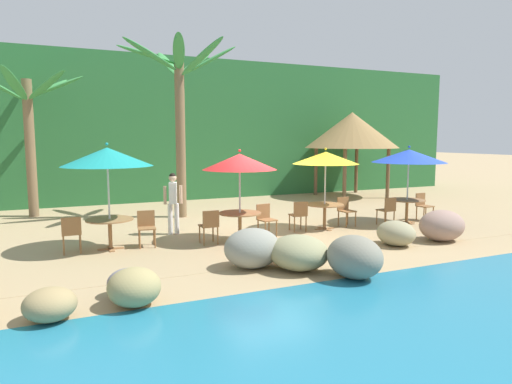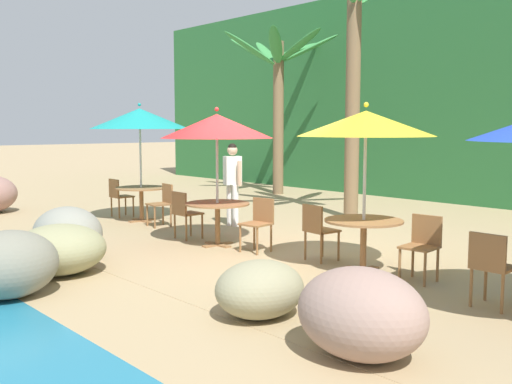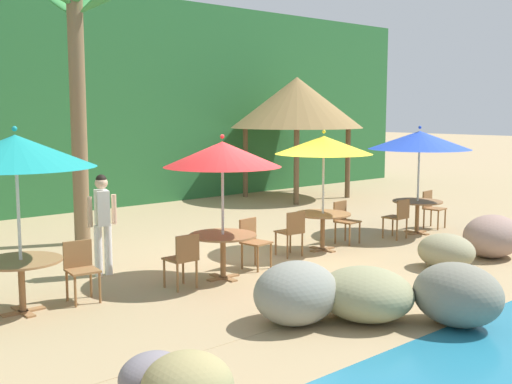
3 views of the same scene
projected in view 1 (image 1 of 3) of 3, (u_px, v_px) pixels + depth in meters
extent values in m
plane|color=tan|center=(268.00, 236.00, 12.35)|extent=(120.00, 120.00, 0.00)
cube|color=tan|center=(268.00, 236.00, 12.35)|extent=(18.00, 5.20, 0.01)
cube|color=#286633|center=(180.00, 130.00, 20.15)|extent=(28.00, 2.40, 6.00)
ellipsoid|color=#9D8F5A|center=(134.00, 287.00, 7.15)|extent=(0.84, 0.82, 0.62)
ellipsoid|color=gray|center=(442.00, 226.00, 11.69)|extent=(1.22, 1.01, 0.81)
ellipsoid|color=#9C8557|center=(50.00, 305.00, 6.57)|extent=(0.76, 0.71, 0.49)
ellipsoid|color=gray|center=(396.00, 233.00, 11.20)|extent=(0.89, 1.01, 0.62)
ellipsoid|color=gray|center=(298.00, 252.00, 9.15)|extent=(1.20, 1.30, 0.70)
ellipsoid|color=gray|center=(355.00, 257.00, 8.59)|extent=(0.98, 1.18, 0.82)
ellipsoid|color=slate|center=(128.00, 282.00, 7.63)|extent=(0.68, 0.59, 0.47)
ellipsoid|color=gray|center=(252.00, 248.00, 9.26)|extent=(1.18, 1.01, 0.82)
cylinder|color=silver|center=(109.00, 202.00, 10.69)|extent=(0.04, 0.04, 2.31)
cone|color=teal|center=(107.00, 157.00, 10.57)|extent=(2.10, 2.10, 0.43)
sphere|color=teal|center=(107.00, 144.00, 10.53)|extent=(0.07, 0.07, 0.07)
cube|color=olive|center=(111.00, 249.00, 10.83)|extent=(0.60, 0.12, 0.03)
cube|color=olive|center=(111.00, 249.00, 10.83)|extent=(0.12, 0.60, 0.03)
cylinder|color=olive|center=(110.00, 234.00, 10.79)|extent=(0.09, 0.09, 0.71)
cylinder|color=olive|center=(110.00, 219.00, 10.74)|extent=(1.10, 1.10, 0.03)
cylinder|color=olive|center=(155.00, 239.00, 10.94)|extent=(0.04, 0.04, 0.45)
cylinder|color=olive|center=(140.00, 240.00, 10.83)|extent=(0.04, 0.04, 0.45)
cylinder|color=olive|center=(154.00, 236.00, 11.28)|extent=(0.04, 0.04, 0.45)
cylinder|color=olive|center=(139.00, 237.00, 11.17)|extent=(0.04, 0.04, 0.45)
cube|color=olive|center=(147.00, 228.00, 11.03)|extent=(0.47, 0.47, 0.03)
cube|color=olive|center=(146.00, 219.00, 11.19)|extent=(0.42, 0.09, 0.42)
cylinder|color=olive|center=(64.00, 243.00, 10.56)|extent=(0.04, 0.04, 0.45)
cylinder|color=olive|center=(80.00, 241.00, 10.70)|extent=(0.04, 0.04, 0.45)
cylinder|color=olive|center=(64.00, 246.00, 10.24)|extent=(0.04, 0.04, 0.45)
cylinder|color=olive|center=(81.00, 244.00, 10.38)|extent=(0.04, 0.04, 0.45)
cube|color=olive|center=(72.00, 233.00, 10.44)|extent=(0.43, 0.43, 0.03)
cube|color=olive|center=(71.00, 226.00, 10.24)|extent=(0.42, 0.04, 0.42)
cylinder|color=silver|center=(240.00, 200.00, 11.62)|extent=(0.04, 0.04, 2.15)
cone|color=red|center=(240.00, 162.00, 11.50)|extent=(1.91, 1.91, 0.41)
sphere|color=red|center=(240.00, 151.00, 11.47)|extent=(0.07, 0.07, 0.07)
cube|color=olive|center=(240.00, 240.00, 11.74)|extent=(0.60, 0.12, 0.03)
cube|color=olive|center=(240.00, 240.00, 11.74)|extent=(0.12, 0.60, 0.03)
cylinder|color=olive|center=(240.00, 227.00, 11.70)|extent=(0.09, 0.09, 0.71)
cylinder|color=olive|center=(240.00, 213.00, 11.66)|extent=(1.10, 1.10, 0.03)
cylinder|color=olive|center=(277.00, 229.00, 12.12)|extent=(0.04, 0.04, 0.45)
cylinder|color=olive|center=(265.00, 231.00, 11.93)|extent=(0.04, 0.04, 0.45)
cylinder|color=olive|center=(269.00, 227.00, 12.42)|extent=(0.04, 0.04, 0.45)
cylinder|color=olive|center=(258.00, 228.00, 12.23)|extent=(0.04, 0.04, 0.45)
cube|color=olive|center=(267.00, 220.00, 12.14)|extent=(0.48, 0.48, 0.03)
cube|color=olive|center=(263.00, 212.00, 12.29)|extent=(0.42, 0.10, 0.42)
cylinder|color=olive|center=(200.00, 234.00, 11.46)|extent=(0.04, 0.04, 0.45)
cylinder|color=olive|center=(213.00, 233.00, 11.60)|extent=(0.04, 0.04, 0.45)
cylinder|color=olive|center=(204.00, 237.00, 11.13)|extent=(0.04, 0.04, 0.45)
cylinder|color=olive|center=(218.00, 236.00, 11.28)|extent=(0.04, 0.04, 0.45)
cube|color=olive|center=(208.00, 226.00, 11.34)|extent=(0.42, 0.42, 0.03)
cube|color=olive|center=(211.00, 219.00, 11.14)|extent=(0.42, 0.04, 0.42)
cylinder|color=silver|center=(325.00, 192.00, 13.11)|extent=(0.04, 0.04, 2.18)
cone|color=yellow|center=(326.00, 158.00, 12.99)|extent=(1.90, 1.90, 0.35)
sphere|color=yellow|center=(326.00, 149.00, 12.96)|extent=(0.07, 0.07, 0.07)
cube|color=olive|center=(324.00, 229.00, 13.24)|extent=(0.60, 0.12, 0.03)
cube|color=olive|center=(324.00, 229.00, 13.24)|extent=(0.12, 0.60, 0.03)
cylinder|color=olive|center=(325.00, 217.00, 13.19)|extent=(0.09, 0.09, 0.71)
cylinder|color=olive|center=(325.00, 205.00, 13.15)|extent=(1.10, 1.10, 0.03)
cylinder|color=olive|center=(356.00, 219.00, 13.56)|extent=(0.04, 0.04, 0.45)
cylinder|color=olive|center=(346.00, 220.00, 13.39)|extent=(0.04, 0.04, 0.45)
cylinder|color=olive|center=(348.00, 218.00, 13.87)|extent=(0.04, 0.04, 0.45)
cylinder|color=olive|center=(338.00, 219.00, 13.69)|extent=(0.04, 0.04, 0.45)
cube|color=olive|center=(347.00, 211.00, 13.60)|extent=(0.46, 0.46, 0.03)
cube|color=olive|center=(343.00, 204.00, 13.75)|extent=(0.42, 0.08, 0.42)
cylinder|color=olive|center=(289.00, 223.00, 13.05)|extent=(0.04, 0.04, 0.45)
cylinder|color=olive|center=(301.00, 222.00, 13.17)|extent=(0.04, 0.04, 0.45)
cylinder|color=olive|center=(294.00, 225.00, 12.72)|extent=(0.04, 0.04, 0.45)
cylinder|color=olive|center=(306.00, 224.00, 12.83)|extent=(0.04, 0.04, 0.45)
cube|color=olive|center=(298.00, 215.00, 12.91)|extent=(0.46, 0.46, 0.03)
cube|color=olive|center=(301.00, 209.00, 12.70)|extent=(0.42, 0.08, 0.42)
cylinder|color=silver|center=(408.00, 188.00, 14.07)|extent=(0.04, 0.04, 2.19)
cone|color=blue|center=(409.00, 156.00, 13.96)|extent=(2.25, 2.25, 0.40)
sphere|color=blue|center=(409.00, 147.00, 13.92)|extent=(0.07, 0.07, 0.07)
cube|color=olive|center=(406.00, 222.00, 14.20)|extent=(0.60, 0.12, 0.03)
cube|color=olive|center=(406.00, 222.00, 14.20)|extent=(0.12, 0.60, 0.03)
cylinder|color=olive|center=(407.00, 211.00, 14.16)|extent=(0.09, 0.09, 0.71)
cylinder|color=olive|center=(407.00, 200.00, 14.12)|extent=(1.10, 1.10, 0.03)
cylinder|color=olive|center=(433.00, 214.00, 14.54)|extent=(0.04, 0.04, 0.45)
cylinder|color=olive|center=(426.00, 215.00, 14.36)|extent=(0.04, 0.04, 0.45)
cylinder|color=olive|center=(424.00, 212.00, 14.85)|extent=(0.04, 0.04, 0.45)
cylinder|color=olive|center=(417.00, 213.00, 14.67)|extent=(0.04, 0.04, 0.45)
cube|color=olive|center=(425.00, 206.00, 14.58)|extent=(0.46, 0.46, 0.03)
cube|color=olive|center=(420.00, 199.00, 14.73)|extent=(0.42, 0.08, 0.42)
cylinder|color=olive|center=(377.00, 217.00, 13.90)|extent=(0.04, 0.04, 0.45)
cylinder|color=olive|center=(386.00, 217.00, 14.05)|extent=(0.04, 0.04, 0.45)
cylinder|color=olive|center=(385.00, 219.00, 13.58)|extent=(0.04, 0.04, 0.45)
cylinder|color=olive|center=(394.00, 218.00, 13.73)|extent=(0.04, 0.04, 0.45)
cube|color=olive|center=(386.00, 210.00, 13.78)|extent=(0.43, 0.43, 0.03)
cube|color=olive|center=(390.00, 205.00, 13.58)|extent=(0.42, 0.05, 0.42)
cylinder|color=brown|center=(30.00, 149.00, 15.15)|extent=(0.32, 0.32, 4.57)
ellipsoid|color=#388942|center=(57.00, 87.00, 15.22)|extent=(1.75, 0.48, 0.86)
ellipsoid|color=#388942|center=(49.00, 89.00, 15.75)|extent=(1.49, 1.45, 0.89)
ellipsoid|color=#388942|center=(27.00, 86.00, 15.71)|extent=(0.43, 1.81, 0.65)
ellipsoid|color=#388942|center=(14.00, 83.00, 14.00)|extent=(0.90, 1.70, 0.99)
ellipsoid|color=#388942|center=(46.00, 85.00, 14.52)|extent=(1.37, 1.52, 0.95)
cylinder|color=brown|center=(180.00, 136.00, 15.00)|extent=(0.32, 0.32, 5.43)
ellipsoid|color=#388942|center=(210.00, 60.00, 14.93)|extent=(1.84, 0.69, 1.07)
ellipsoid|color=#388942|center=(196.00, 63.00, 15.60)|extent=(1.62, 1.47, 1.01)
ellipsoid|color=#388942|center=(168.00, 64.00, 15.55)|extent=(0.58, 1.81, 1.11)
ellipsoid|color=#388942|center=(147.00, 55.00, 14.53)|extent=(1.98, 0.85, 0.66)
ellipsoid|color=#388942|center=(151.00, 54.00, 14.07)|extent=(1.90, 0.85, 0.92)
ellipsoid|color=#388942|center=(179.00, 52.00, 13.72)|extent=(0.83, 1.92, 0.87)
ellipsoid|color=#388942|center=(202.00, 56.00, 14.13)|extent=(1.21, 1.72, 1.11)
cylinder|color=brown|center=(316.00, 171.00, 21.09)|extent=(0.16, 0.16, 2.20)
cylinder|color=brown|center=(356.00, 170.00, 22.03)|extent=(0.16, 0.16, 2.20)
cylinder|color=brown|center=(345.00, 175.00, 19.02)|extent=(0.16, 0.16, 2.20)
cylinder|color=brown|center=(388.00, 173.00, 19.95)|extent=(0.16, 0.16, 2.20)
cone|color=olive|center=(352.00, 130.00, 20.30)|extent=(4.16, 4.16, 1.58)
cylinder|color=white|center=(170.00, 219.00, 12.44)|extent=(0.13, 0.13, 0.86)
cylinder|color=white|center=(177.00, 219.00, 12.51)|extent=(0.13, 0.13, 0.86)
cube|color=silver|center=(173.00, 193.00, 12.39)|extent=(0.29, 0.38, 0.58)
cylinder|color=#D6AD89|center=(165.00, 195.00, 12.30)|extent=(0.08, 0.08, 0.50)
cylinder|color=#D6AD89|center=(181.00, 194.00, 12.48)|extent=(0.08, 0.08, 0.50)
sphere|color=#D6AD89|center=(173.00, 178.00, 12.34)|extent=(0.21, 0.21, 0.21)
sphere|color=black|center=(173.00, 176.00, 12.33)|extent=(0.18, 0.18, 0.18)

